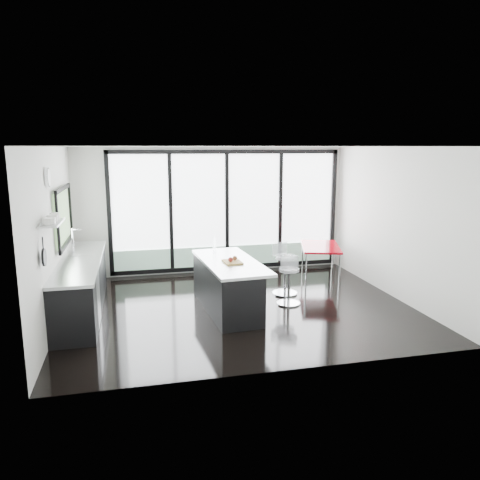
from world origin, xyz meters
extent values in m
cube|color=black|center=(0.00, 0.00, 0.00)|extent=(6.00, 5.00, 0.00)
cube|color=white|center=(0.00, 0.00, 2.80)|extent=(6.00, 5.00, 0.00)
cube|color=beige|center=(0.00, 2.50, 1.40)|extent=(6.00, 0.00, 2.80)
cube|color=white|center=(0.30, 2.47, 1.40)|extent=(5.00, 0.02, 2.50)
cube|color=slate|center=(0.30, 2.43, 0.37)|extent=(5.00, 0.02, 0.44)
cube|color=black|center=(-0.95, 2.43, 1.40)|extent=(0.08, 0.04, 2.50)
cube|color=black|center=(0.30, 2.43, 1.40)|extent=(0.08, 0.04, 2.50)
cube|color=black|center=(1.55, 2.43, 1.40)|extent=(0.08, 0.04, 2.50)
cube|color=beige|center=(0.00, -2.50, 1.40)|extent=(6.00, 0.00, 2.80)
cube|color=beige|center=(-3.00, 0.00, 1.40)|extent=(0.00, 5.00, 2.80)
cube|color=#6A905D|center=(-2.97, 0.90, 1.60)|extent=(0.02, 1.60, 0.90)
cube|color=#AAADAF|center=(-2.87, -0.85, 1.75)|extent=(0.25, 0.80, 0.03)
cylinder|color=white|center=(-2.97, -0.30, 2.35)|extent=(0.04, 0.30, 0.30)
cylinder|color=black|center=(-2.94, -1.25, 1.35)|extent=(0.03, 0.24, 0.24)
cube|color=beige|center=(3.00, 0.00, 1.40)|extent=(0.00, 5.00, 2.80)
cube|color=black|center=(-2.67, 0.40, 0.43)|extent=(0.65, 3.20, 0.87)
cube|color=#AAADAF|center=(-2.67, 0.40, 0.90)|extent=(0.69, 3.24, 0.05)
cube|color=#AAADAF|center=(-2.67, 0.90, 0.90)|extent=(0.45, 0.48, 0.06)
cylinder|color=silver|center=(-2.82, 0.90, 1.14)|extent=(0.02, 0.02, 0.44)
cube|color=#AAADAF|center=(-2.36, -0.35, 0.42)|extent=(0.03, 0.60, 0.80)
cube|color=black|center=(-0.24, -0.09, 0.41)|extent=(0.86, 2.13, 0.82)
cube|color=#AAADAF|center=(-0.16, -0.08, 0.85)|extent=(1.05, 2.20, 0.05)
cube|color=#B08942|center=(-0.15, -0.23, 0.88)|extent=(0.31, 0.40, 0.03)
sphere|color=maroon|center=(-0.20, -0.28, 0.94)|extent=(0.09, 0.09, 0.09)
sphere|color=brown|center=(-0.10, -0.17, 0.94)|extent=(0.09, 0.09, 0.08)
cylinder|color=silver|center=(-0.31, 0.62, 1.00)|extent=(0.07, 0.07, 0.26)
cylinder|color=silver|center=(0.91, -0.07, 0.33)|extent=(0.55, 0.55, 0.67)
cylinder|color=silver|center=(1.04, 0.52, 0.38)|extent=(0.63, 0.63, 0.76)
cube|color=#9A040F|center=(2.12, 1.40, 0.36)|extent=(1.14, 1.52, 0.72)
camera|label=1|loc=(-1.77, -7.73, 2.78)|focal=35.00mm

